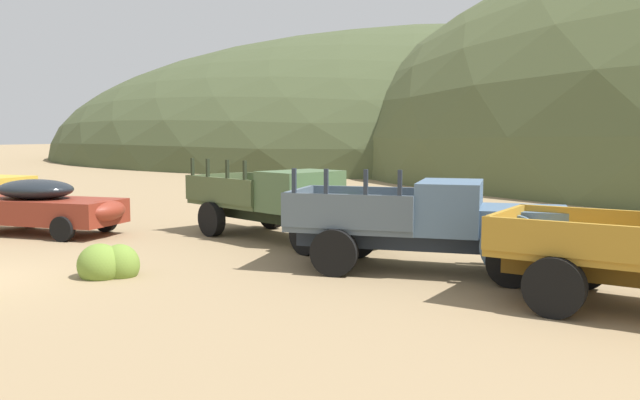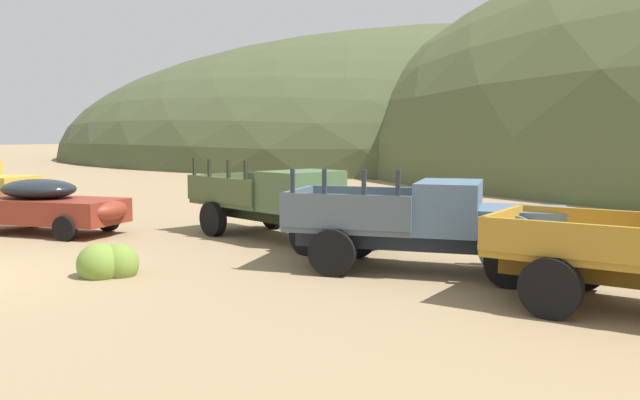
# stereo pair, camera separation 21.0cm
# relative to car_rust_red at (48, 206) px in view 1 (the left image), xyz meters

# --- Properties ---
(hill_center) EXTENTS (92.40, 71.57, 28.38)m
(hill_center) POSITION_rel_car_rust_red_xyz_m (-14.08, 59.25, -0.82)
(hill_center) COLOR #424C2D
(hill_center) RESTS_ON ground
(car_rust_red) EXTENTS (4.96, 2.85, 1.57)m
(car_rust_red) POSITION_rel_car_rust_red_xyz_m (0.00, 0.00, 0.00)
(car_rust_red) COLOR maroon
(car_rust_red) RESTS_ON ground
(truck_weathered_green) EXTENTS (6.72, 3.69, 2.16)m
(truck_weathered_green) POSITION_rel_car_rust_red_xyz_m (6.77, 2.62, 0.19)
(truck_weathered_green) COLOR #232B1B
(truck_weathered_green) RESTS_ON ground
(truck_chalk_blue) EXTENTS (5.91, 3.45, 2.16)m
(truck_chalk_blue) POSITION_rel_car_rust_red_xyz_m (11.44, 1.05, 0.18)
(truck_chalk_blue) COLOR #262D39
(truck_chalk_blue) RESTS_ON ground
(bush_near_barrel) EXTENTS (1.13, 1.09, 0.87)m
(bush_near_barrel) POSITION_rel_car_rust_red_xyz_m (5.85, -2.89, -0.58)
(bush_near_barrel) COLOR olive
(bush_near_barrel) RESTS_ON ground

